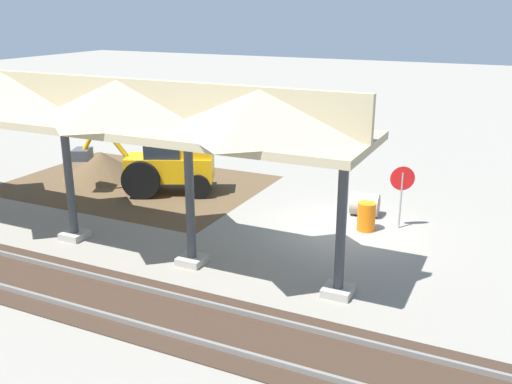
{
  "coord_description": "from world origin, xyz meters",
  "views": [
    {
      "loc": [
        -4.61,
        16.3,
        6.64
      ],
      "look_at": [
        2.08,
        2.25,
        1.6
      ],
      "focal_mm": 40.0,
      "sensor_mm": 36.0,
      "label": 1
    }
  ],
  "objects": [
    {
      "name": "ground_plane",
      "position": [
        0.0,
        0.0,
        0.0
      ],
      "size": [
        120.0,
        120.0,
        0.0
      ],
      "primitive_type": "plane",
      "color": "gray"
    },
    {
      "name": "platform_canopy",
      "position": [
        9.26,
        4.24,
        4.18
      ],
      "size": [
        21.87,
        3.2,
        4.9
      ],
      "color": "#9E998E",
      "rests_on": "ground"
    },
    {
      "name": "dirt_mound",
      "position": [
        10.81,
        -1.34,
        0.0
      ],
      "size": [
        6.35,
        6.35,
        2.11
      ],
      "primitive_type": "cone",
      "color": "brown",
      "rests_on": "ground"
    },
    {
      "name": "concrete_pipe",
      "position": [
        -0.16,
        -1.5,
        0.38
      ],
      "size": [
        0.97,
        0.84,
        0.77
      ],
      "color": "#9E9384",
      "rests_on": "ground"
    },
    {
      "name": "backhoe",
      "position": [
        7.2,
        -0.71,
        1.27
      ],
      "size": [
        5.11,
        3.22,
        2.82
      ],
      "color": "orange",
      "rests_on": "ground"
    },
    {
      "name": "rail_tracks",
      "position": [
        0.0,
        6.86,
        0.03
      ],
      "size": [
        60.0,
        2.58,
        0.15
      ],
      "color": "slate",
      "rests_on": "ground"
    },
    {
      "name": "traffic_barrel",
      "position": [
        -0.56,
        -0.19,
        0.45
      ],
      "size": [
        0.56,
        0.56,
        0.9
      ],
      "primitive_type": "cylinder",
      "color": "orange",
      "rests_on": "ground"
    },
    {
      "name": "dirt_work_zone",
      "position": [
        8.94,
        -1.06,
        0.0
      ],
      "size": [
        9.74,
        7.0,
        0.01
      ],
      "primitive_type": "cube",
      "color": "brown",
      "rests_on": "ground"
    },
    {
      "name": "stop_sign",
      "position": [
        -1.46,
        -0.83,
        1.43
      ],
      "size": [
        0.7,
        0.35,
        2.01
      ],
      "color": "gray",
      "rests_on": "ground"
    }
  ]
}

